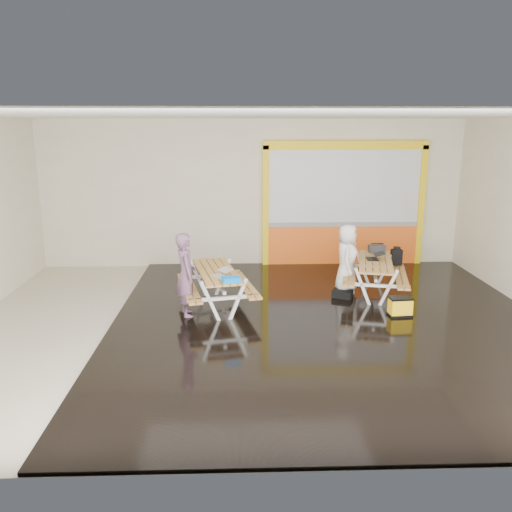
{
  "coord_description": "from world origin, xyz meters",
  "views": [
    {
      "loc": [
        -0.32,
        -8.54,
        3.34
      ],
      "look_at": [
        0.0,
        0.9,
        1.0
      ],
      "focal_mm": 37.0,
      "sensor_mm": 36.0,
      "label": 1
    }
  ],
  "objects_px": {
    "picnic_table_left": "(217,279)",
    "backpack": "(396,256)",
    "person_right": "(347,258)",
    "laptop_right": "(375,257)",
    "blue_pouch": "(231,280)",
    "toolbox": "(377,249)",
    "fluke_bag": "(400,307)",
    "laptop_left": "(221,274)",
    "person_left": "(186,275)",
    "picnic_table_right": "(375,269)",
    "dark_case": "(343,294)"
  },
  "relations": [
    {
      "from": "picnic_table_left",
      "to": "backpack",
      "type": "bearing_deg",
      "value": 18.8
    },
    {
      "from": "person_right",
      "to": "laptop_right",
      "type": "distance_m",
      "value": 0.57
    },
    {
      "from": "blue_pouch",
      "to": "toolbox",
      "type": "distance_m",
      "value": 3.72
    },
    {
      "from": "blue_pouch",
      "to": "backpack",
      "type": "bearing_deg",
      "value": 30.42
    },
    {
      "from": "picnic_table_left",
      "to": "fluke_bag",
      "type": "height_order",
      "value": "picnic_table_left"
    },
    {
      "from": "picnic_table_left",
      "to": "laptop_left",
      "type": "distance_m",
      "value": 0.46
    },
    {
      "from": "person_left",
      "to": "toolbox",
      "type": "height_order",
      "value": "person_left"
    },
    {
      "from": "picnic_table_right",
      "to": "laptop_left",
      "type": "xyz_separation_m",
      "value": [
        -3.02,
        -1.06,
        0.23
      ]
    },
    {
      "from": "toolbox",
      "to": "fluke_bag",
      "type": "bearing_deg",
      "value": -91.8
    },
    {
      "from": "laptop_left",
      "to": "dark_case",
      "type": "height_order",
      "value": "laptop_left"
    },
    {
      "from": "person_right",
      "to": "backpack",
      "type": "height_order",
      "value": "person_right"
    },
    {
      "from": "person_left",
      "to": "backpack",
      "type": "xyz_separation_m",
      "value": [
        4.25,
        1.68,
        -0.11
      ]
    },
    {
      "from": "blue_pouch",
      "to": "fluke_bag",
      "type": "distance_m",
      "value": 3.05
    },
    {
      "from": "picnic_table_right",
      "to": "person_right",
      "type": "distance_m",
      "value": 0.6
    },
    {
      "from": "laptop_right",
      "to": "blue_pouch",
      "type": "bearing_deg",
      "value": -151.67
    },
    {
      "from": "person_left",
      "to": "laptop_left",
      "type": "xyz_separation_m",
      "value": [
        0.62,
        0.02,
        0.01
      ]
    },
    {
      "from": "toolbox",
      "to": "dark_case",
      "type": "relative_size",
      "value": 0.95
    },
    {
      "from": "blue_pouch",
      "to": "dark_case",
      "type": "height_order",
      "value": "blue_pouch"
    },
    {
      "from": "picnic_table_left",
      "to": "person_left",
      "type": "relative_size",
      "value": 1.39
    },
    {
      "from": "laptop_left",
      "to": "blue_pouch",
      "type": "relative_size",
      "value": 1.42
    },
    {
      "from": "backpack",
      "to": "toolbox",
      "type": "bearing_deg",
      "value": 164.59
    },
    {
      "from": "picnic_table_right",
      "to": "dark_case",
      "type": "distance_m",
      "value": 0.83
    },
    {
      "from": "laptop_right",
      "to": "picnic_table_left",
      "type": "bearing_deg",
      "value": -165.95
    },
    {
      "from": "picnic_table_left",
      "to": "person_left",
      "type": "xyz_separation_m",
      "value": [
        -0.52,
        -0.41,
        0.21
      ]
    },
    {
      "from": "toolbox",
      "to": "dark_case",
      "type": "height_order",
      "value": "toolbox"
    },
    {
      "from": "picnic_table_left",
      "to": "dark_case",
      "type": "xyz_separation_m",
      "value": [
        2.45,
        0.47,
        -0.46
      ]
    },
    {
      "from": "person_left",
      "to": "blue_pouch",
      "type": "relative_size",
      "value": 5.14
    },
    {
      "from": "picnic_table_left",
      "to": "laptop_right",
      "type": "relative_size",
      "value": 5.62
    },
    {
      "from": "person_left",
      "to": "toolbox",
      "type": "bearing_deg",
      "value": -79.97
    },
    {
      "from": "picnic_table_right",
      "to": "fluke_bag",
      "type": "bearing_deg",
      "value": -83.61
    },
    {
      "from": "toolbox",
      "to": "laptop_right",
      "type": "bearing_deg",
      "value": -108.22
    },
    {
      "from": "laptop_left",
      "to": "fluke_bag",
      "type": "height_order",
      "value": "laptop_left"
    },
    {
      "from": "laptop_right",
      "to": "backpack",
      "type": "bearing_deg",
      "value": 39.36
    },
    {
      "from": "picnic_table_right",
      "to": "fluke_bag",
      "type": "relative_size",
      "value": 4.9
    },
    {
      "from": "picnic_table_right",
      "to": "toolbox",
      "type": "xyz_separation_m",
      "value": [
        0.21,
        0.71,
        0.25
      ]
    },
    {
      "from": "picnic_table_left",
      "to": "picnic_table_right",
      "type": "distance_m",
      "value": 3.2
    },
    {
      "from": "laptop_left",
      "to": "backpack",
      "type": "xyz_separation_m",
      "value": [
        3.62,
        1.66,
        -0.12
      ]
    },
    {
      "from": "laptop_right",
      "to": "fluke_bag",
      "type": "relative_size",
      "value": 0.89
    },
    {
      "from": "person_left",
      "to": "fluke_bag",
      "type": "xyz_separation_m",
      "value": [
        3.79,
        -0.19,
        -0.57
      ]
    },
    {
      "from": "backpack",
      "to": "fluke_bag",
      "type": "relative_size",
      "value": 0.91
    },
    {
      "from": "laptop_right",
      "to": "fluke_bag",
      "type": "bearing_deg",
      "value": -84.57
    },
    {
      "from": "picnic_table_left",
      "to": "toolbox",
      "type": "bearing_deg",
      "value": 22.45
    },
    {
      "from": "fluke_bag",
      "to": "laptop_right",
      "type": "bearing_deg",
      "value": 95.43
    },
    {
      "from": "laptop_left",
      "to": "backpack",
      "type": "height_order",
      "value": "laptop_left"
    },
    {
      "from": "picnic_table_left",
      "to": "dark_case",
      "type": "height_order",
      "value": "picnic_table_left"
    },
    {
      "from": "person_right",
      "to": "dark_case",
      "type": "height_order",
      "value": "person_right"
    },
    {
      "from": "laptop_right",
      "to": "blue_pouch",
      "type": "xyz_separation_m",
      "value": [
        -2.86,
        -1.54,
        0.01
      ]
    },
    {
      "from": "backpack",
      "to": "person_right",
      "type": "bearing_deg",
      "value": -155.57
    },
    {
      "from": "laptop_right",
      "to": "toolbox",
      "type": "distance_m",
      "value": 0.62
    },
    {
      "from": "dark_case",
      "to": "toolbox",
      "type": "bearing_deg",
      "value": 45.92
    }
  ]
}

